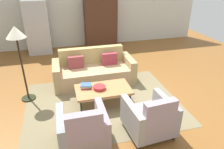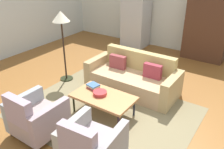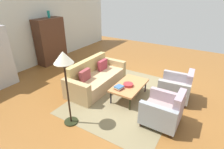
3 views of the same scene
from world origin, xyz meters
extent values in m
plane|color=brown|center=(0.00, 0.00, 0.00)|extent=(10.93, 10.93, 0.00)
cube|color=silver|center=(0.00, 4.30, 1.40)|extent=(9.10, 0.12, 2.80)
cube|color=#7D7151|center=(-0.33, 0.01, 0.00)|extent=(3.40, 2.60, 0.01)
cube|color=tan|center=(-0.33, 1.06, 0.21)|extent=(1.74, 0.90, 0.42)
cube|color=tan|center=(-0.33, 1.42, 0.43)|extent=(1.74, 0.18, 0.86)
cube|color=tan|center=(0.63, 1.06, 0.31)|extent=(0.18, 0.90, 0.62)
cube|color=tan|center=(-1.29, 1.06, 0.31)|extent=(0.18, 0.90, 0.62)
cube|color=#90313D|center=(0.12, 1.16, 0.58)|extent=(0.40, 0.13, 0.32)
cube|color=brown|center=(-0.78, 1.16, 0.58)|extent=(0.41, 0.14, 0.32)
cylinder|color=black|center=(-0.86, 0.24, 0.18)|extent=(0.04, 0.04, 0.36)
cylinder|color=black|center=(0.20, 0.24, 0.18)|extent=(0.04, 0.04, 0.36)
cylinder|color=black|center=(-0.86, -0.32, 0.18)|extent=(0.04, 0.04, 0.36)
cylinder|color=black|center=(0.20, -0.32, 0.18)|extent=(0.04, 0.04, 0.36)
cube|color=#B47746|center=(-0.33, -0.04, 0.38)|extent=(1.20, 0.70, 0.05)
cylinder|color=#39211A|center=(-1.27, -0.80, 0.05)|extent=(0.05, 0.05, 0.10)
cylinder|color=#382A1F|center=(-0.59, -0.80, 0.05)|extent=(0.05, 0.05, 0.10)
cylinder|color=#362519|center=(-1.27, -1.48, 0.05)|extent=(0.05, 0.05, 0.10)
cylinder|color=black|center=(-0.59, -1.48, 0.05)|extent=(0.05, 0.05, 0.10)
cube|color=gray|center=(-0.93, -1.14, 0.25)|extent=(0.56, 0.80, 0.30)
cube|color=#9D8797|center=(-0.93, -1.47, 0.49)|extent=(0.56, 0.14, 0.78)
cube|color=gray|center=(-1.27, -1.14, 0.38)|extent=(0.12, 0.80, 0.56)
cube|color=gray|center=(-0.59, -1.14, 0.38)|extent=(0.12, 0.80, 0.56)
cylinder|color=#3B2B15|center=(-0.09, -0.83, 0.05)|extent=(0.05, 0.05, 0.10)
cube|color=gray|center=(0.27, -1.14, 0.25)|extent=(0.62, 0.84, 0.30)
cube|color=gray|center=(-0.07, -1.17, 0.38)|extent=(0.18, 0.81, 0.56)
cylinder|color=#A92A2E|center=(-0.41, -0.04, 0.44)|extent=(0.27, 0.27, 0.07)
cube|color=#8B3241|center=(-0.68, 0.09, 0.42)|extent=(0.24, 0.24, 0.03)
cube|color=beige|center=(-0.68, 0.09, 0.45)|extent=(0.26, 0.22, 0.03)
cube|color=#395F8B|center=(-0.68, 0.09, 0.48)|extent=(0.26, 0.24, 0.02)
cube|color=#4A2C1D|center=(0.48, 3.95, 0.90)|extent=(1.20, 0.50, 1.80)
cube|color=#342B1F|center=(0.18, 4.20, 0.90)|extent=(0.56, 0.01, 1.51)
cube|color=#412516|center=(0.78, 4.20, 0.90)|extent=(0.56, 0.01, 1.51)
cube|color=#B7BABF|center=(-1.80, 3.85, 0.93)|extent=(0.80, 0.70, 1.85)
cylinder|color=#99999E|center=(-1.75, 4.22, 1.02)|extent=(0.02, 0.02, 0.70)
cylinder|color=black|center=(-1.98, 0.63, 0.01)|extent=(0.32, 0.32, 0.03)
cylinder|color=black|center=(-1.98, 0.63, 0.76)|extent=(0.04, 0.04, 1.45)
cone|color=#EDE6C9|center=(-1.98, 0.63, 1.60)|extent=(0.40, 0.40, 0.24)
camera|label=1|loc=(-1.16, -3.94, 2.73)|focal=33.80mm
camera|label=2|loc=(2.02, -3.21, 2.83)|focal=38.39mm
camera|label=3|loc=(-4.25, -1.86, 2.78)|focal=28.35mm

